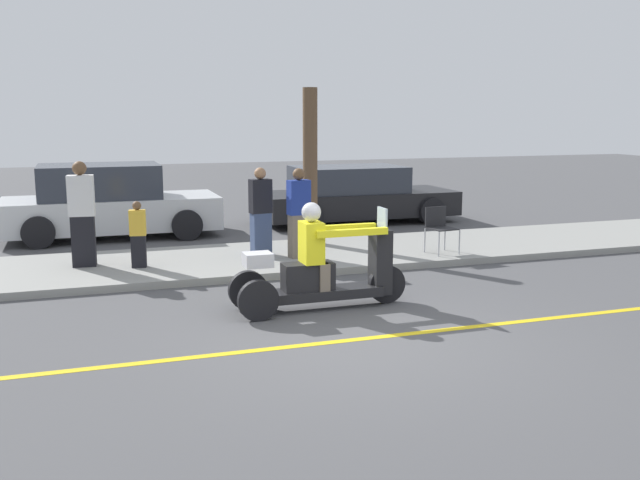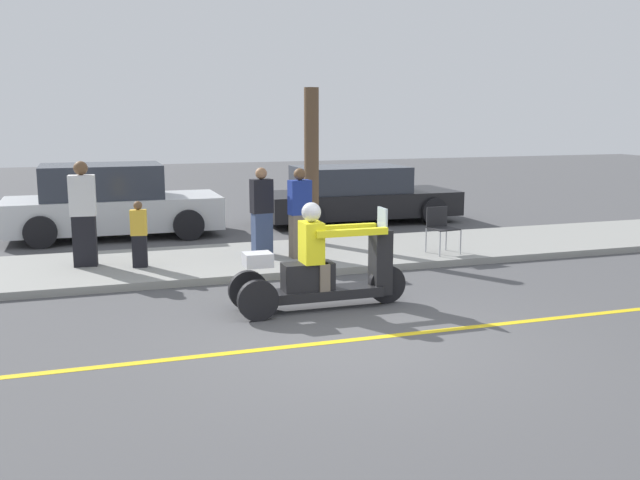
# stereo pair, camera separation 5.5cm
# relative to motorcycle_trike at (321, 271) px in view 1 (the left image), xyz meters

# --- Properties ---
(ground_plane) EXTENTS (60.00, 60.00, 0.00)m
(ground_plane) POSITION_rel_motorcycle_trike_xyz_m (0.00, -1.40, -0.52)
(ground_plane) COLOR #4C4C4F
(lane_stripe) EXTENTS (24.00, 0.12, 0.01)m
(lane_stripe) POSITION_rel_motorcycle_trike_xyz_m (-0.01, -1.40, -0.52)
(lane_stripe) COLOR gold
(lane_stripe) RESTS_ON ground
(sidewalk_strip) EXTENTS (28.00, 2.80, 0.12)m
(sidewalk_strip) POSITION_rel_motorcycle_trike_xyz_m (0.00, 3.20, -0.46)
(sidewalk_strip) COLOR gray
(sidewalk_strip) RESTS_ON ground
(motorcycle_trike) EXTENTS (2.44, 0.67, 1.46)m
(motorcycle_trike) POSITION_rel_motorcycle_trike_xyz_m (0.00, 0.00, 0.00)
(motorcycle_trike) COLOR black
(motorcycle_trike) RESTS_ON ground
(spectator_far_back) EXTENTS (0.43, 0.29, 1.73)m
(spectator_far_back) POSITION_rel_motorcycle_trike_xyz_m (-2.98, 3.31, 0.43)
(spectator_far_back) COLOR black
(spectator_far_back) RESTS_ON sidewalk_strip
(spectator_mid_group) EXTENTS (0.28, 0.20, 1.09)m
(spectator_mid_group) POSITION_rel_motorcycle_trike_xyz_m (-2.13, 2.93, 0.12)
(spectator_mid_group) COLOR black
(spectator_mid_group) RESTS_ON sidewalk_strip
(spectator_near_curb) EXTENTS (0.39, 0.27, 1.56)m
(spectator_near_curb) POSITION_rel_motorcycle_trike_xyz_m (0.58, 2.86, 0.35)
(spectator_near_curb) COLOR #726656
(spectator_near_curb) RESTS_ON sidewalk_strip
(spectator_with_child) EXTENTS (0.40, 0.27, 1.55)m
(spectator_with_child) POSITION_rel_motorcycle_trike_xyz_m (0.01, 3.28, 0.35)
(spectator_with_child) COLOR #38476B
(spectator_with_child) RESTS_ON sidewalk_strip
(folding_chair_curbside) EXTENTS (0.51, 0.51, 0.82)m
(folding_chair_curbside) POSITION_rel_motorcycle_trike_xyz_m (3.11, 2.47, 0.10)
(folding_chair_curbside) COLOR #A5A8AD
(folding_chair_curbside) RESTS_ON sidewalk_strip
(parked_car_lot_center) EXTENTS (4.70, 2.05, 1.35)m
(parked_car_lot_center) POSITION_rel_motorcycle_trike_xyz_m (3.28, 7.05, 0.13)
(parked_car_lot_center) COLOR black
(parked_car_lot_center) RESTS_ON ground
(parked_car_lot_far) EXTENTS (4.43, 2.04, 1.55)m
(parked_car_lot_far) POSITION_rel_motorcycle_trike_xyz_m (-2.43, 6.79, 0.21)
(parked_car_lot_far) COLOR silver
(parked_car_lot_far) RESTS_ON ground
(tree_trunk) EXTENTS (0.28, 0.28, 2.96)m
(tree_trunk) POSITION_rel_motorcycle_trike_xyz_m (1.21, 4.13, 1.08)
(tree_trunk) COLOR brown
(tree_trunk) RESTS_ON sidewalk_strip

